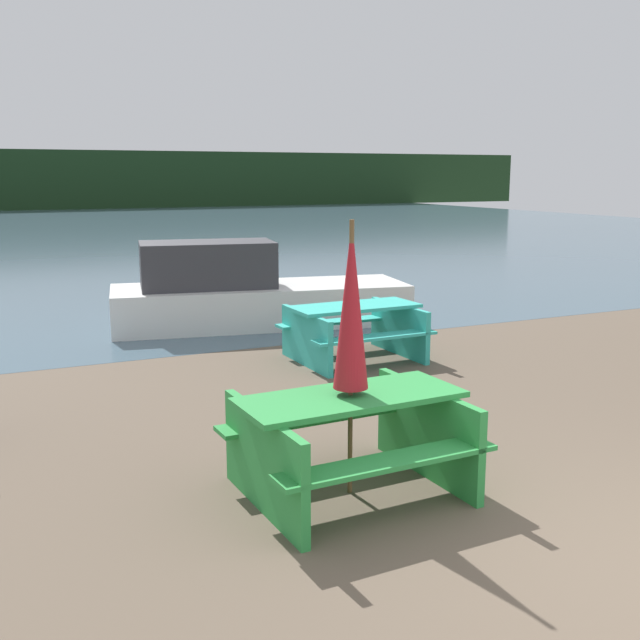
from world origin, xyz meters
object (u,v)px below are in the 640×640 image
(picnic_table_green, at_px, (350,434))
(umbrella_crimson, at_px, (351,307))
(boat, at_px, (248,294))
(picnic_table_teal, at_px, (354,327))

(picnic_table_green, xyz_separation_m, umbrella_crimson, (0.00, 0.00, 0.98))
(picnic_table_green, distance_m, umbrella_crimson, 0.98)
(boat, bearing_deg, picnic_table_green, -92.59)
(umbrella_crimson, bearing_deg, picnic_table_green, 0.00)
(picnic_table_green, distance_m, picnic_table_teal, 4.20)
(umbrella_crimson, distance_m, boat, 6.74)
(picnic_table_green, distance_m, boat, 6.67)
(umbrella_crimson, bearing_deg, boat, 77.10)
(picnic_table_green, height_order, umbrella_crimson, umbrella_crimson)
(picnic_table_teal, bearing_deg, picnic_table_green, -118.03)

